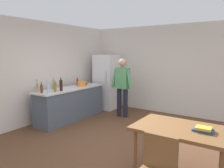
% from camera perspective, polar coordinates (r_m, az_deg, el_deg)
% --- Properties ---
extents(ground_plane, '(14.00, 14.00, 0.00)m').
position_cam_1_polar(ground_plane, '(4.57, 0.73, -15.88)').
color(ground_plane, brown).
extents(wall_back, '(6.40, 0.12, 2.70)m').
position_cam_1_polar(wall_back, '(6.90, 14.55, 3.65)').
color(wall_back, silver).
rests_on(wall_back, ground_plane).
extents(wall_left, '(0.12, 5.60, 2.70)m').
position_cam_1_polar(wall_left, '(6.14, -18.93, 2.94)').
color(wall_left, silver).
rests_on(wall_left, ground_plane).
extents(kitchen_counter, '(0.64, 2.20, 0.90)m').
position_cam_1_polar(kitchen_counter, '(6.23, -10.75, -5.07)').
color(kitchen_counter, '#4C5666').
rests_on(kitchen_counter, ground_plane).
extents(refrigerator, '(0.70, 0.67, 1.80)m').
position_cam_1_polar(refrigerator, '(7.29, -1.43, 0.58)').
color(refrigerator, white).
rests_on(refrigerator, ground_plane).
extents(person, '(0.70, 0.22, 1.70)m').
position_cam_1_polar(person, '(6.30, 2.71, 0.10)').
color(person, '#1E1E2D').
rests_on(person, ground_plane).
extents(dining_table, '(1.40, 0.90, 0.75)m').
position_cam_1_polar(dining_table, '(3.52, 17.77, -11.97)').
color(dining_table, brown).
rests_on(dining_table, ground_plane).
extents(cooking_pot, '(0.40, 0.28, 0.12)m').
position_cam_1_polar(cooking_pot, '(6.42, -7.83, 0.01)').
color(cooking_pot, orange).
rests_on(cooking_pot, kitchen_counter).
extents(utensil_jar, '(0.11, 0.11, 0.32)m').
position_cam_1_polar(utensil_jar, '(5.68, -19.08, -1.24)').
color(utensil_jar, tan).
rests_on(utensil_jar, kitchen_counter).
extents(bottle_wine_dark, '(0.08, 0.08, 0.34)m').
position_cam_1_polar(bottle_wine_dark, '(5.68, -13.21, -0.31)').
color(bottle_wine_dark, black).
rests_on(bottle_wine_dark, kitchen_counter).
extents(bottle_beer_brown, '(0.06, 0.06, 0.26)m').
position_cam_1_polar(bottle_beer_brown, '(5.52, -17.98, -1.15)').
color(bottle_beer_brown, '#5B3314').
rests_on(bottle_beer_brown, kitchen_counter).
extents(bottle_oil_amber, '(0.06, 0.06, 0.28)m').
position_cam_1_polar(bottle_oil_amber, '(5.58, -14.64, -0.83)').
color(bottle_oil_amber, '#996619').
rests_on(bottle_oil_amber, kitchen_counter).
extents(bottle_vinegar_tall, '(0.06, 0.06, 0.32)m').
position_cam_1_polar(bottle_vinegar_tall, '(5.95, -15.07, -0.11)').
color(bottle_vinegar_tall, gray).
rests_on(bottle_vinegar_tall, kitchen_counter).
extents(bottle_sauce_red, '(0.06, 0.06, 0.24)m').
position_cam_1_polar(bottle_sauce_red, '(6.63, -9.04, 0.56)').
color(bottle_sauce_red, '#B22319').
rests_on(bottle_sauce_red, kitchen_counter).
extents(bottle_water_clear, '(0.07, 0.07, 0.30)m').
position_cam_1_polar(bottle_water_clear, '(5.32, -16.34, -1.21)').
color(bottle_water_clear, silver).
rests_on(bottle_water_clear, kitchen_counter).
extents(book_stack, '(0.28, 0.19, 0.07)m').
position_cam_1_polar(book_stack, '(3.42, 22.79, -10.90)').
color(book_stack, '#284C8E').
rests_on(book_stack, dining_table).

